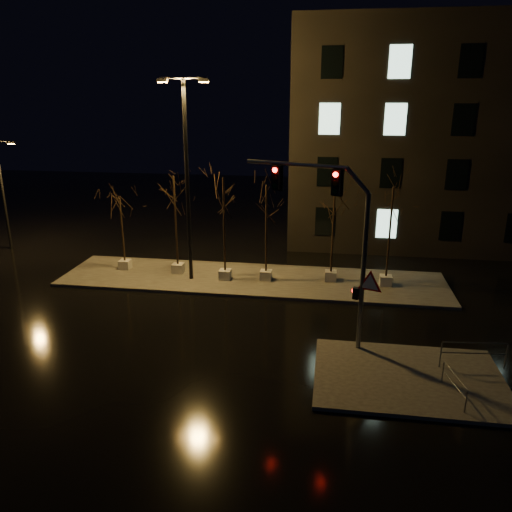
# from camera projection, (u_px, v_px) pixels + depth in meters

# --- Properties ---
(ground) EXTENTS (90.00, 90.00, 0.00)m
(ground) POSITION_uv_depth(u_px,v_px,m) (231.00, 326.00, 23.14)
(ground) COLOR black
(ground) RESTS_ON ground
(median) EXTENTS (22.00, 5.00, 0.15)m
(median) POSITION_uv_depth(u_px,v_px,m) (252.00, 279.00, 28.76)
(median) COLOR #403E39
(median) RESTS_ON ground
(sidewalk_corner) EXTENTS (7.00, 5.00, 0.15)m
(sidewalk_corner) POSITION_uv_depth(u_px,v_px,m) (408.00, 378.00, 18.75)
(sidewalk_corner) COLOR #403E39
(sidewalk_corner) RESTS_ON ground
(building) EXTENTS (25.00, 12.00, 15.00)m
(building) POSITION_uv_depth(u_px,v_px,m) (470.00, 135.00, 35.77)
(building) COLOR black
(building) RESTS_ON ground
(tree_0) EXTENTS (1.80, 1.80, 4.45)m
(tree_0) POSITION_uv_depth(u_px,v_px,m) (121.00, 214.00, 29.28)
(tree_0) COLOR beige
(tree_0) RESTS_ON median
(tree_1) EXTENTS (1.80, 1.80, 5.90)m
(tree_1) POSITION_uv_depth(u_px,v_px,m) (175.00, 198.00, 28.30)
(tree_1) COLOR beige
(tree_1) RESTS_ON median
(tree_2) EXTENTS (1.80, 1.80, 6.02)m
(tree_2) POSITION_uv_depth(u_px,v_px,m) (224.00, 201.00, 27.23)
(tree_2) COLOR beige
(tree_2) RESTS_ON median
(tree_3) EXTENTS (1.80, 1.80, 5.56)m
(tree_3) POSITION_uv_depth(u_px,v_px,m) (266.00, 207.00, 27.22)
(tree_3) COLOR beige
(tree_3) RESTS_ON median
(tree_4) EXTENTS (1.80, 1.80, 5.59)m
(tree_4) POSITION_uv_depth(u_px,v_px,m) (334.00, 207.00, 27.13)
(tree_4) COLOR beige
(tree_4) RESTS_ON median
(tree_5) EXTENTS (1.80, 1.80, 5.64)m
(tree_5) POSITION_uv_depth(u_px,v_px,m) (392.00, 210.00, 26.41)
(tree_5) COLOR beige
(tree_5) RESTS_ON median
(traffic_signal_mast) EXTENTS (5.79, 2.20, 7.49)m
(traffic_signal_mast) POSITION_uv_depth(u_px,v_px,m) (336.00, 230.00, 19.90)
(traffic_signal_mast) COLOR #55575C
(traffic_signal_mast) RESTS_ON sidewalk_corner
(streetlight_main) EXTENTS (2.73, 0.42, 10.95)m
(streetlight_main) POSITION_uv_depth(u_px,v_px,m) (187.00, 168.00, 26.79)
(streetlight_main) COLOR black
(streetlight_main) RESTS_ON median
(streetlight_far) EXTENTS (1.45, 0.27, 7.40)m
(streetlight_far) POSITION_uv_depth(u_px,v_px,m) (4.00, 191.00, 33.66)
(streetlight_far) COLOR black
(streetlight_far) RESTS_ON ground
(guard_rail_a) EXTENTS (2.51, 0.29, 1.09)m
(guard_rail_a) POSITION_uv_depth(u_px,v_px,m) (474.00, 351.00, 19.10)
(guard_rail_a) COLOR #55575C
(guard_rail_a) RESTS_ON sidewalk_corner
(guard_rail_b) EXTENTS (0.43, 1.83, 0.88)m
(guard_rail_b) POSITION_uv_depth(u_px,v_px,m) (454.00, 382.00, 17.27)
(guard_rail_b) COLOR #55575C
(guard_rail_b) RESTS_ON sidewalk_corner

